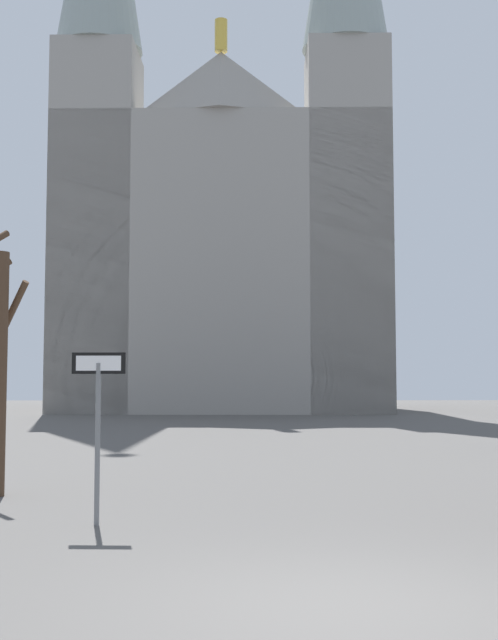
% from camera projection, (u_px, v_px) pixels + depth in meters
% --- Properties ---
extents(ground_plane, '(120.00, 120.00, 0.00)m').
position_uv_depth(ground_plane, '(349.00, 609.00, 6.65)').
color(ground_plane, '#514F4C').
extents(cathedral, '(19.09, 14.73, 37.51)m').
position_uv_depth(cathedral, '(224.00, 222.00, 47.21)').
color(cathedral, gray).
rests_on(cathedral, ground).
extents(one_way_arrow_sign, '(0.73, 0.07, 2.30)m').
position_uv_depth(one_way_arrow_sign, '(98.00, 411.00, 10.51)').
color(one_way_arrow_sign, slate).
rests_on(one_way_arrow_sign, ground).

